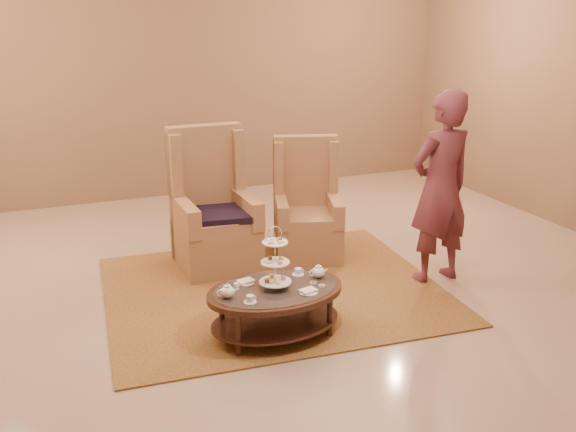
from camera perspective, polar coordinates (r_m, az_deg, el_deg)
name	(u,v)px	position (r m, az deg, el deg)	size (l,w,h in m)	color
ground	(284,309)	(5.77, -0.32, -8.25)	(8.00, 8.00, 0.00)	tan
ceiling	(284,309)	(5.77, -0.32, -8.25)	(8.00, 8.00, 0.02)	white
wall_back	(175,70)	(9.05, -10.02, 12.68)	(8.00, 0.04, 3.50)	#836447
rug	(273,289)	(6.13, -1.31, -6.54)	(3.27, 2.79, 0.02)	olive
tea_table	(275,297)	(5.19, -1.14, -7.20)	(1.15, 0.81, 0.95)	black
armchair_left	(213,220)	(6.62, -6.67, -0.35)	(0.78, 0.81, 1.43)	#9D704A
armchair_right	(307,217)	(6.86, 1.68, -0.06)	(0.86, 0.88, 1.27)	#9D704A
person	(440,188)	(6.23, 13.39, 2.42)	(0.72, 0.51, 1.86)	#5F2834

